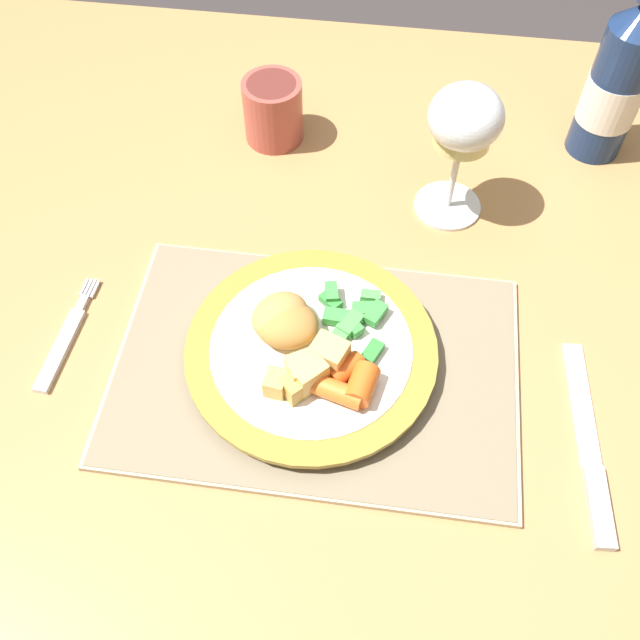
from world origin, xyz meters
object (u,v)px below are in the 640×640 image
object	(u,v)px
table_knife	(591,457)
drinking_cup	(273,109)
bottle	(619,79)
fork	(64,341)
dinner_plate	(311,352)
wine_glass	(464,125)
dining_table	(294,335)

from	to	relation	value
table_knife	drinking_cup	bearing A→B (deg)	132.65
table_knife	bottle	size ratio (longest dim) A/B	0.74
fork	dinner_plate	bearing A→B (deg)	2.79
wine_glass	dinner_plate	bearing A→B (deg)	-118.98
wine_glass	bottle	bearing A→B (deg)	36.01
table_knife	drinking_cup	size ratio (longest dim) A/B	2.63
dinner_plate	table_knife	bearing A→B (deg)	-14.41
dinner_plate	wine_glass	xyz separation A→B (m)	(0.12, 0.22, 0.10)
drinking_cup	wine_glass	bearing A→B (deg)	-22.96
dinner_plate	bottle	xyz separation A→B (m)	(0.29, 0.34, 0.08)
dinner_plate	wine_glass	size ratio (longest dim) A/B	1.50
dinner_plate	fork	size ratio (longest dim) A/B	1.75
dining_table	bottle	size ratio (longest dim) A/B	5.44
dinner_plate	drinking_cup	size ratio (longest dim) A/B	3.12
fork	bottle	world-z (taller)	bottle
drinking_cup	table_knife	bearing A→B (deg)	-47.35
drinking_cup	dining_table	bearing A→B (deg)	-75.88
fork	bottle	bearing A→B (deg)	33.69
dining_table	drinking_cup	distance (m)	0.26
table_knife	drinking_cup	world-z (taller)	drinking_cup
wine_glass	drinking_cup	xyz separation A→B (m)	(-0.21, 0.09, -0.08)
fork	table_knife	bearing A→B (deg)	-6.21
drinking_cup	fork	bearing A→B (deg)	-115.26
wine_glass	bottle	distance (m)	0.21
dining_table	fork	bearing A→B (deg)	-156.20
dinner_plate	wine_glass	bearing A→B (deg)	61.02
dinner_plate	fork	distance (m)	0.24
wine_glass	fork	bearing A→B (deg)	-147.43
dining_table	fork	distance (m)	0.24
dining_table	fork	xyz separation A→B (m)	(-0.21, -0.09, 0.08)
dining_table	wine_glass	world-z (taller)	wine_glass
dinner_plate	wine_glass	distance (m)	0.27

